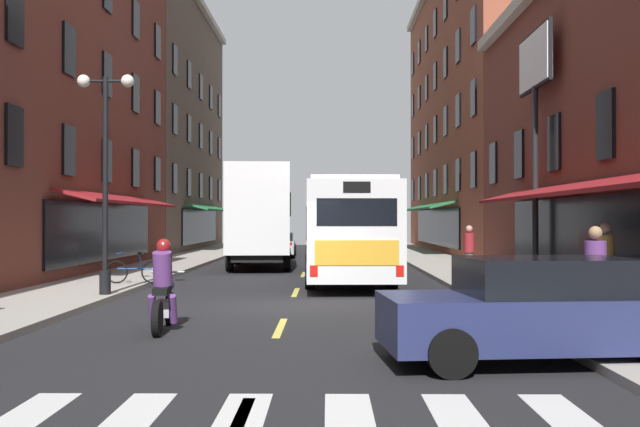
# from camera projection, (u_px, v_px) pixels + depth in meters

# --- Properties ---
(ground_plane) EXTENTS (34.80, 80.00, 0.10)m
(ground_plane) POSITION_uv_depth(u_px,v_px,m) (290.00, 307.00, 16.94)
(ground_plane) COLOR black
(lane_centre_dashes) EXTENTS (0.14, 73.90, 0.01)m
(lane_centre_dashes) POSITION_uv_depth(u_px,v_px,m) (289.00, 306.00, 16.69)
(lane_centre_dashes) COLOR #DBCC4C
(lane_centre_dashes) RESTS_ON ground
(sidewalk_left) EXTENTS (3.00, 80.00, 0.14)m
(sidewalk_left) POSITION_uv_depth(u_px,v_px,m) (39.00, 302.00, 17.01)
(sidewalk_left) COLOR #A39E93
(sidewalk_left) RESTS_ON ground
(sidewalk_right) EXTENTS (3.00, 80.00, 0.14)m
(sidewalk_right) POSITION_uv_depth(u_px,v_px,m) (543.00, 303.00, 16.88)
(sidewalk_right) COLOR #A39E93
(sidewalk_right) RESTS_ON ground
(billboard_sign) EXTENTS (0.40, 3.07, 7.48)m
(billboard_sign) POSITION_uv_depth(u_px,v_px,m) (535.00, 88.00, 21.56)
(billboard_sign) COLOR black
(billboard_sign) RESTS_ON sidewalk_right
(transit_bus) EXTENTS (2.90, 11.99, 3.19)m
(transit_bus) POSITION_uv_depth(u_px,v_px,m) (345.00, 229.00, 24.43)
(transit_bus) COLOR silver
(transit_bus) RESTS_ON ground
(box_truck) EXTENTS (2.81, 7.44, 4.12)m
(box_truck) POSITION_uv_depth(u_px,v_px,m) (260.00, 217.00, 29.69)
(box_truck) COLOR #B21E19
(box_truck) RESTS_ON ground
(sedan_near) EXTENTS (4.39, 2.20, 1.47)m
(sedan_near) POSITION_uv_depth(u_px,v_px,m) (538.00, 310.00, 10.11)
(sedan_near) COLOR navy
(sedan_near) RESTS_ON ground
(sedan_mid) EXTENTS (2.09, 4.70, 1.30)m
(sedan_mid) POSITION_uv_depth(u_px,v_px,m) (277.00, 244.00, 38.55)
(sedan_mid) COLOR silver
(sedan_mid) RESTS_ON ground
(motorcycle_rider) EXTENTS (0.62, 2.07, 1.66)m
(motorcycle_rider) POSITION_uv_depth(u_px,v_px,m) (163.00, 291.00, 13.08)
(motorcycle_rider) COLOR black
(motorcycle_rider) RESTS_ON ground
(bicycle_near) EXTENTS (1.71, 0.48, 0.91)m
(bicycle_near) POSITION_uv_depth(u_px,v_px,m) (135.00, 271.00, 21.17)
(bicycle_near) COLOR black
(bicycle_near) RESTS_ON sidewalk_left
(pedestrian_near) EXTENTS (0.53, 0.42, 1.79)m
(pedestrian_near) POSITION_uv_depth(u_px,v_px,m) (604.00, 263.00, 15.08)
(pedestrian_near) COLOR maroon
(pedestrian_near) RESTS_ON sidewalk_right
(pedestrian_far) EXTENTS (0.36, 0.36, 1.76)m
(pedestrian_far) POSITION_uv_depth(u_px,v_px,m) (596.00, 276.00, 12.38)
(pedestrian_far) COLOR black
(pedestrian_far) RESTS_ON sidewalk_right
(pedestrian_rear) EXTENTS (0.36, 0.36, 1.67)m
(pedestrian_rear) POSITION_uv_depth(u_px,v_px,m) (469.00, 251.00, 23.25)
(pedestrian_rear) COLOR #4C4C51
(pedestrian_rear) RESTS_ON sidewalk_right
(street_lamp_twin) EXTENTS (1.42, 0.32, 5.49)m
(street_lamp_twin) POSITION_uv_depth(u_px,v_px,m) (105.00, 173.00, 18.10)
(street_lamp_twin) COLOR black
(street_lamp_twin) RESTS_ON sidewalk_left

